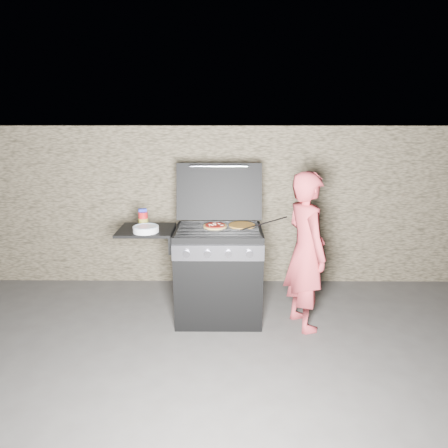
{
  "coord_description": "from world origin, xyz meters",
  "views": [
    {
      "loc": [
        0.08,
        -3.52,
        1.94
      ],
      "look_at": [
        0.05,
        0.0,
        0.95
      ],
      "focal_mm": 32.0,
      "sensor_mm": 36.0,
      "label": 1
    }
  ],
  "objects_px": {
    "sauce_jar": "(143,219)",
    "person": "(306,252)",
    "pizza_topped": "(215,226)",
    "gas_grill": "(193,274)"
  },
  "relations": [
    {
      "from": "gas_grill",
      "to": "pizza_topped",
      "type": "height_order",
      "value": "pizza_topped"
    },
    {
      "from": "pizza_topped",
      "to": "person",
      "type": "bearing_deg",
      "value": -11.44
    },
    {
      "from": "pizza_topped",
      "to": "person",
      "type": "relative_size",
      "value": 0.15
    },
    {
      "from": "sauce_jar",
      "to": "person",
      "type": "relative_size",
      "value": 0.09
    },
    {
      "from": "sauce_jar",
      "to": "person",
      "type": "bearing_deg",
      "value": -8.58
    },
    {
      "from": "gas_grill",
      "to": "sauce_jar",
      "type": "height_order",
      "value": "sauce_jar"
    },
    {
      "from": "gas_grill",
      "to": "sauce_jar",
      "type": "bearing_deg",
      "value": 168.18
    },
    {
      "from": "pizza_topped",
      "to": "sauce_jar",
      "type": "height_order",
      "value": "sauce_jar"
    },
    {
      "from": "gas_grill",
      "to": "pizza_topped",
      "type": "bearing_deg",
      "value": 9.58
    },
    {
      "from": "gas_grill",
      "to": "pizza_topped",
      "type": "relative_size",
      "value": 6.13
    }
  ]
}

